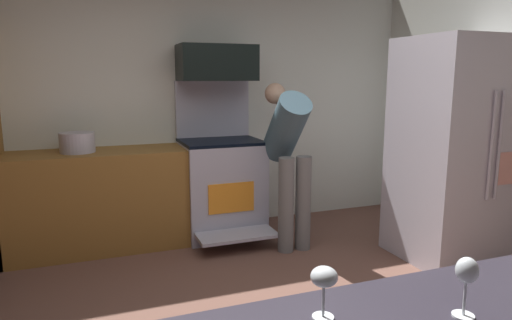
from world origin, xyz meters
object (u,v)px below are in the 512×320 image
at_px(wine_glass_extra, 467,274).
at_px(stock_pot, 77,142).
at_px(oven_range, 221,184).
at_px(wine_glass_near, 324,280).
at_px(person_cook, 288,150).
at_px(microwave, 217,63).
at_px(refrigerator, 455,150).

xyz_separation_m(wine_glass_extra, stock_pot, (-1.02, 3.36, -0.04)).
xyz_separation_m(oven_range, wine_glass_near, (-0.65, -3.22, 0.50)).
xyz_separation_m(person_cook, stock_pot, (-1.79, 0.52, 0.09)).
distance_m(person_cook, wine_glass_extra, 2.94).
bearing_deg(microwave, stock_pot, -176.48).
height_order(refrigerator, wine_glass_extra, refrigerator).
relative_size(refrigerator, person_cook, 1.25).
bearing_deg(wine_glass_extra, wine_glass_near, 160.71).
bearing_deg(stock_pot, wine_glass_extra, -73.11).
distance_m(microwave, refrigerator, 2.30).
bearing_deg(refrigerator, microwave, 141.77).
bearing_deg(wine_glass_near, wine_glass_extra, -19.29).
xyz_separation_m(person_cook, wine_glass_near, (-1.14, -2.71, 0.12)).
distance_m(person_cook, stock_pot, 1.87).
relative_size(wine_glass_near, wine_glass_extra, 0.87).
relative_size(microwave, stock_pot, 2.47).
height_order(microwave, stock_pot, microwave).
relative_size(person_cook, wine_glass_near, 10.08).
bearing_deg(person_cook, wine_glass_near, -112.72).
xyz_separation_m(microwave, wine_glass_near, (-0.65, -3.31, -0.68)).
relative_size(oven_range, stock_pot, 5.07).
height_order(person_cook, stock_pot, person_cook).
bearing_deg(refrigerator, wine_glass_extra, -133.58).
xyz_separation_m(refrigerator, wine_glass_extra, (-1.99, -2.09, 0.09)).
bearing_deg(stock_pot, wine_glass_near, -78.53).
relative_size(wine_glass_near, stock_pot, 0.50).
bearing_deg(wine_glass_near, microwave, 78.96).
bearing_deg(person_cook, wine_glass_extra, -105.20).
distance_m(refrigerator, wine_glass_extra, 2.89).
distance_m(refrigerator, stock_pot, 3.27).
height_order(microwave, refrigerator, refrigerator).
relative_size(oven_range, wine_glass_extra, 8.85).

